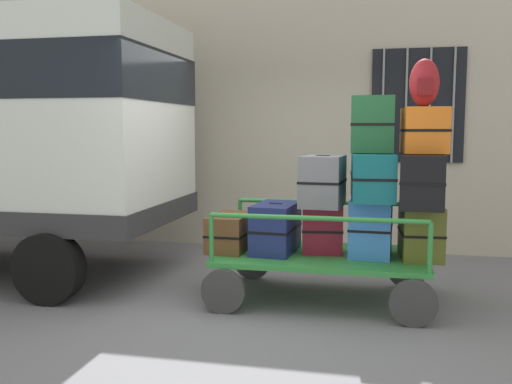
% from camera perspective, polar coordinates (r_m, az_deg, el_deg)
% --- Properties ---
extents(ground_plane, '(40.00, 40.00, 0.00)m').
position_cam_1_polar(ground_plane, '(5.69, 0.96, -10.97)').
color(ground_plane, slate).
extents(building_wall, '(12.00, 0.38, 5.00)m').
position_cam_1_polar(building_wall, '(8.14, 4.87, 12.03)').
color(building_wall, '#BCB29E').
rests_on(building_wall, ground).
extents(luggage_cart, '(2.11, 1.29, 0.47)m').
position_cam_1_polar(luggage_cart, '(5.69, 6.67, -7.03)').
color(luggage_cart, '#2D8438').
rests_on(luggage_cart, ground).
extents(cart_railing, '(1.99, 1.16, 0.46)m').
position_cam_1_polar(cart_railing, '(5.60, 6.73, -2.47)').
color(cart_railing, '#2D8438').
rests_on(cart_railing, luggage_cart).
extents(suitcase_left_bottom, '(0.40, 0.67, 0.37)m').
position_cam_1_polar(suitcase_left_bottom, '(5.79, -2.55, -4.06)').
color(suitcase_left_bottom, brown).
rests_on(suitcase_left_bottom, luggage_cart).
extents(suitcase_midleft_bottom, '(0.44, 0.69, 0.50)m').
position_cam_1_polar(suitcase_midleft_bottom, '(5.67, 2.00, -3.63)').
color(suitcase_midleft_bottom, navy).
rests_on(suitcase_midleft_bottom, luggage_cart).
extents(suitcase_center_bottom, '(0.42, 0.32, 0.48)m').
position_cam_1_polar(suitcase_center_bottom, '(5.65, 6.73, -3.80)').
color(suitcase_center_bottom, maroon).
rests_on(suitcase_center_bottom, luggage_cart).
extents(suitcase_center_middle, '(0.44, 0.56, 0.50)m').
position_cam_1_polar(suitcase_center_middle, '(5.52, 6.74, 1.09)').
color(suitcase_center_middle, slate).
rests_on(suitcase_center_middle, suitcase_center_bottom).
extents(suitcase_midright_bottom, '(0.43, 0.50, 0.56)m').
position_cam_1_polar(suitcase_midright_bottom, '(5.59, 11.49, -3.55)').
color(suitcase_midright_bottom, '#3372C6').
rests_on(suitcase_midright_bottom, luggage_cart).
extents(suitcase_midright_middle, '(0.46, 0.97, 0.44)m').
position_cam_1_polar(suitcase_midright_middle, '(5.55, 11.61, 1.61)').
color(suitcase_midright_middle, '#0F5960').
rests_on(suitcase_midright_middle, suitcase_midright_bottom).
extents(suitcase_midright_top, '(0.41, 0.41, 0.54)m').
position_cam_1_polar(suitcase_midright_top, '(5.53, 11.73, 6.68)').
color(suitcase_midright_top, '#194C28').
rests_on(suitcase_midright_top, suitcase_midright_middle).
extents(suitcase_right_bottom, '(0.42, 0.57, 0.52)m').
position_cam_1_polar(suitcase_right_bottom, '(5.60, 16.27, -3.90)').
color(suitcase_right_bottom, '#4C5119').
rests_on(suitcase_right_bottom, luggage_cart).
extents(suitcase_right_middle, '(0.46, 1.05, 0.49)m').
position_cam_1_polar(suitcase_right_middle, '(5.55, 16.43, 1.24)').
color(suitcase_right_middle, black).
rests_on(suitcase_right_middle, suitcase_right_bottom).
extents(suitcase_right_top, '(0.43, 0.57, 0.43)m').
position_cam_1_polar(suitcase_right_top, '(5.52, 16.59, 5.99)').
color(suitcase_right_top, orange).
rests_on(suitcase_right_top, suitcase_right_middle).
extents(backpack, '(0.27, 0.22, 0.44)m').
position_cam_1_polar(backpack, '(5.55, 16.61, 10.48)').
color(backpack, maroon).
rests_on(backpack, suitcase_right_top).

